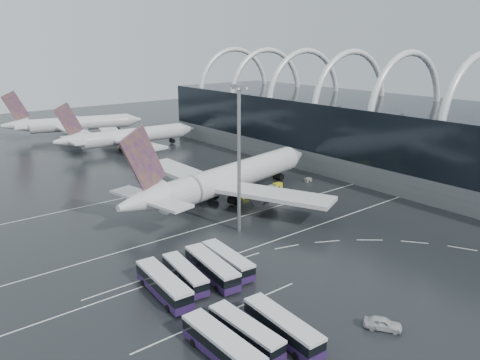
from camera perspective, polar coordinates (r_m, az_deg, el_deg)
ground at (r=92.85m, az=3.75°, el=-6.86°), size 420.00×420.00×0.00m
terminal at (r=147.47m, az=16.44°, el=5.73°), size 42.00×160.00×34.90m
lane_marking_near at (r=91.52m, az=4.60°, el=-7.24°), size 120.00×0.25×0.01m
lane_marking_mid at (r=101.31m, az=-0.85°, el=-4.77°), size 120.00×0.25×0.01m
lane_marking_far at (r=123.35m, az=-8.89°, el=-1.03°), size 120.00×0.25×0.01m
bus_bay_line_south at (r=68.33m, az=-2.29°, el=-16.07°), size 28.00×0.25×0.01m
bus_bay_line_north at (r=80.07m, az=-9.27°, el=-11.07°), size 28.00×0.25×0.01m
airliner_main at (r=110.77m, az=-1.71°, el=0.07°), size 63.82×55.09×21.73m
airliner_gate_b at (r=170.09m, az=-13.59°, el=5.13°), size 52.24×46.98×18.15m
airliner_gate_c at (r=201.00m, az=-19.72°, el=6.40°), size 53.28×48.39×19.15m
bus_row_near_a at (r=72.72m, az=-9.30°, el=-12.44°), size 4.08×13.77×3.34m
bus_row_near_b at (r=75.62m, az=-6.73°, el=-11.32°), size 4.25×12.22×2.95m
bus_row_near_c at (r=76.76m, az=-3.48°, el=-10.62°), size 4.62×13.72×3.31m
bus_row_near_d at (r=79.29m, az=-1.54°, el=-9.75°), size 3.91×12.75×3.09m
bus_row_far_a at (r=59.45m, az=-2.15°, el=-19.56°), size 3.28×13.25×3.25m
bus_row_far_b at (r=62.06m, az=0.68°, el=-17.99°), size 3.07×12.10×2.97m
bus_row_far_c at (r=62.97m, az=5.21°, el=-17.37°), size 3.67×13.08×3.18m
van_curve_b at (r=67.68m, az=17.02°, el=-16.38°), size 4.39×5.20×1.68m
floodlight_mast at (r=89.85m, az=-0.12°, el=4.70°), size 2.24×2.24×29.22m
gse_cart_belly_a at (r=122.57m, az=4.57°, el=-0.67°), size 2.45×1.45×1.33m
gse_cart_belly_c at (r=114.56m, az=0.56°, el=-1.94°), size 1.92×1.13×1.05m
gse_cart_belly_d at (r=129.02m, az=8.29°, el=0.01°), size 1.88×1.11×1.03m
gse_cart_belly_e at (r=126.61m, az=0.45°, el=-0.07°), size 2.35×1.39×1.28m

